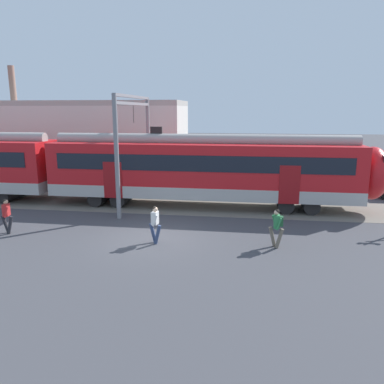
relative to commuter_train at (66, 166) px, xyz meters
name	(u,v)px	position (x,y,z in m)	size (l,w,h in m)	color
ground_plane	(152,238)	(7.02, -6.10, -2.25)	(160.00, 160.00, 0.00)	#424247
track_bed	(33,200)	(-2.48, 0.00, -2.25)	(80.00, 4.40, 0.01)	slate
commuter_train	(66,166)	(0.00, 0.00, 0.00)	(38.05, 3.07, 4.73)	#B7B2AD
pedestrian_red	(7,214)	(0.14, -6.38, -1.29)	(0.69, 0.54, 1.67)	#28282D
pedestrian_white	(155,222)	(7.31, -6.68, -1.29)	(0.62, 0.58, 1.67)	navy
pedestrian_green	(277,225)	(12.48, -6.44, -1.26)	(0.63, 0.54, 1.67)	#6B6051
catenary_gantry	(134,134)	(4.46, 0.00, 2.06)	(0.24, 6.64, 6.53)	gray
background_building	(77,141)	(-2.65, 7.41, 0.95)	(17.60, 5.00, 9.20)	beige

